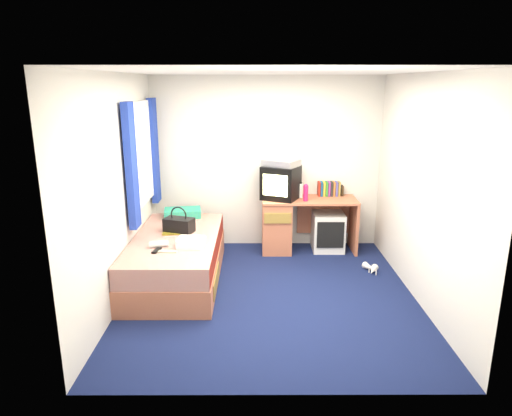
{
  "coord_description": "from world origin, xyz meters",
  "views": [
    {
      "loc": [
        -0.17,
        -4.67,
        2.29
      ],
      "look_at": [
        -0.15,
        0.7,
        0.82
      ],
      "focal_mm": 32.0,
      "sensor_mm": 36.0,
      "label": 1
    }
  ],
  "objects_px": {
    "vcr": "(281,163)",
    "aerosol_can": "(301,191)",
    "desk": "(289,222)",
    "water_bottle": "(159,244)",
    "white_heels": "(372,269)",
    "remote_control": "(157,251)",
    "pink_water_bottle": "(306,193)",
    "handbag": "(179,225)",
    "magazine": "(172,231)",
    "pillow": "(183,213)",
    "towel": "(191,242)",
    "colour_swatch_fan": "(167,251)",
    "picture_frame": "(342,190)",
    "bed": "(177,258)",
    "crt_tv": "(281,182)",
    "storage_cube": "(328,231)"
  },
  "relations": [
    {
      "from": "crt_tv",
      "to": "colour_swatch_fan",
      "type": "bearing_deg",
      "value": -106.62
    },
    {
      "from": "remote_control",
      "to": "white_heels",
      "type": "height_order",
      "value": "remote_control"
    },
    {
      "from": "bed",
      "to": "handbag",
      "type": "relative_size",
      "value": 5.11
    },
    {
      "from": "colour_swatch_fan",
      "to": "towel",
      "type": "bearing_deg",
      "value": 36.77
    },
    {
      "from": "desk",
      "to": "towel",
      "type": "relative_size",
      "value": 4.56
    },
    {
      "from": "storage_cube",
      "to": "magazine",
      "type": "relative_size",
      "value": 1.92
    },
    {
      "from": "remote_control",
      "to": "colour_swatch_fan",
      "type": "bearing_deg",
      "value": 2.91
    },
    {
      "from": "handbag",
      "to": "picture_frame",
      "type": "bearing_deg",
      "value": 44.37
    },
    {
      "from": "bed",
      "to": "vcr",
      "type": "bearing_deg",
      "value": 37.92
    },
    {
      "from": "vcr",
      "to": "colour_swatch_fan",
      "type": "relative_size",
      "value": 2.06
    },
    {
      "from": "desk",
      "to": "crt_tv",
      "type": "height_order",
      "value": "crt_tv"
    },
    {
      "from": "picture_frame",
      "to": "magazine",
      "type": "bearing_deg",
      "value": -153.41
    },
    {
      "from": "pillow",
      "to": "crt_tv",
      "type": "distance_m",
      "value": 1.4
    },
    {
      "from": "water_bottle",
      "to": "colour_swatch_fan",
      "type": "xyz_separation_m",
      "value": [
        0.12,
        -0.15,
        -0.03
      ]
    },
    {
      "from": "bed",
      "to": "pink_water_bottle",
      "type": "distance_m",
      "value": 1.93
    },
    {
      "from": "remote_control",
      "to": "desk",
      "type": "bearing_deg",
      "value": 56.48
    },
    {
      "from": "towel",
      "to": "crt_tv",
      "type": "bearing_deg",
      "value": 51.42
    },
    {
      "from": "bed",
      "to": "pillow",
      "type": "height_order",
      "value": "pillow"
    },
    {
      "from": "towel",
      "to": "water_bottle",
      "type": "xyz_separation_m",
      "value": [
        -0.35,
        -0.02,
        -0.01
      ]
    },
    {
      "from": "aerosol_can",
      "to": "picture_frame",
      "type": "bearing_deg",
      "value": 12.68
    },
    {
      "from": "pink_water_bottle",
      "to": "water_bottle",
      "type": "bearing_deg",
      "value": -144.97
    },
    {
      "from": "storage_cube",
      "to": "bed",
      "type": "bearing_deg",
      "value": -152.44
    },
    {
      "from": "remote_control",
      "to": "white_heels",
      "type": "bearing_deg",
      "value": 27.59
    },
    {
      "from": "magazine",
      "to": "colour_swatch_fan",
      "type": "height_order",
      "value": "magazine"
    },
    {
      "from": "remote_control",
      "to": "handbag",
      "type": "bearing_deg",
      "value": 90.54
    },
    {
      "from": "bed",
      "to": "aerosol_can",
      "type": "bearing_deg",
      "value": 33.81
    },
    {
      "from": "bed",
      "to": "desk",
      "type": "relative_size",
      "value": 1.54
    },
    {
      "from": "aerosol_can",
      "to": "towel",
      "type": "relative_size",
      "value": 0.7
    },
    {
      "from": "bed",
      "to": "pink_water_bottle",
      "type": "bearing_deg",
      "value": 28.21
    },
    {
      "from": "handbag",
      "to": "water_bottle",
      "type": "height_order",
      "value": "handbag"
    },
    {
      "from": "colour_swatch_fan",
      "to": "white_heels",
      "type": "relative_size",
      "value": 0.7
    },
    {
      "from": "pillow",
      "to": "pink_water_bottle",
      "type": "height_order",
      "value": "pink_water_bottle"
    },
    {
      "from": "water_bottle",
      "to": "white_heels",
      "type": "bearing_deg",
      "value": 12.36
    },
    {
      "from": "picture_frame",
      "to": "remote_control",
      "type": "distance_m",
      "value": 2.86
    },
    {
      "from": "vcr",
      "to": "aerosol_can",
      "type": "height_order",
      "value": "vcr"
    },
    {
      "from": "magazine",
      "to": "vcr",
      "type": "bearing_deg",
      "value": 31.04
    },
    {
      "from": "storage_cube",
      "to": "picture_frame",
      "type": "bearing_deg",
      "value": 41.03
    },
    {
      "from": "water_bottle",
      "to": "remote_control",
      "type": "distance_m",
      "value": 0.13
    },
    {
      "from": "desk",
      "to": "aerosol_can",
      "type": "bearing_deg",
      "value": 17.46
    },
    {
      "from": "aerosol_can",
      "to": "desk",
      "type": "bearing_deg",
      "value": -162.54
    },
    {
      "from": "bed",
      "to": "remote_control",
      "type": "height_order",
      "value": "remote_control"
    },
    {
      "from": "desk",
      "to": "remote_control",
      "type": "height_order",
      "value": "desk"
    },
    {
      "from": "colour_swatch_fan",
      "to": "pillow",
      "type": "bearing_deg",
      "value": 91.52
    },
    {
      "from": "pillow",
      "to": "desk",
      "type": "distance_m",
      "value": 1.48
    },
    {
      "from": "storage_cube",
      "to": "white_heels",
      "type": "bearing_deg",
      "value": -61.47
    },
    {
      "from": "pink_water_bottle",
      "to": "handbag",
      "type": "distance_m",
      "value": 1.76
    },
    {
      "from": "aerosol_can",
      "to": "magazine",
      "type": "bearing_deg",
      "value": -152.18
    },
    {
      "from": "aerosol_can",
      "to": "magazine",
      "type": "height_order",
      "value": "aerosol_can"
    },
    {
      "from": "white_heels",
      "to": "crt_tv",
      "type": "bearing_deg",
      "value": 144.0
    },
    {
      "from": "pillow",
      "to": "towel",
      "type": "bearing_deg",
      "value": -77.08
    }
  ]
}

